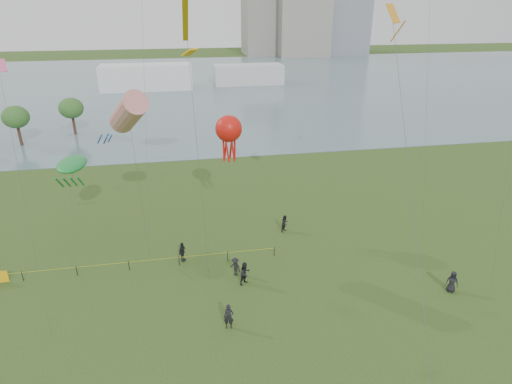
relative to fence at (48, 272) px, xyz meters
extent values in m
cube|color=slate|center=(15.76, 85.77, -0.53)|extent=(400.00, 120.00, 0.08)
cube|color=gray|center=(61.76, 147.77, 18.45)|extent=(20.00, 20.00, 38.00)
cube|color=gray|center=(47.76, 153.77, 13.45)|extent=(16.00, 18.00, 28.00)
cube|color=silver|center=(3.76, 80.77, 2.45)|extent=(22.00, 8.00, 6.00)
cube|color=silver|center=(29.76, 83.77, 1.95)|extent=(18.00, 7.00, 5.00)
cylinder|color=#3A231A|center=(-12.78, 36.99, 0.80)|extent=(0.44, 0.44, 2.71)
ellipsoid|color=#376728|center=(-12.78, 36.99, 3.84)|extent=(3.85, 3.85, 3.25)
cylinder|color=#3A231A|center=(-5.96, 41.75, 0.80)|extent=(0.44, 0.44, 2.70)
ellipsoid|color=#376728|center=(-5.96, 41.75, 3.83)|extent=(3.84, 3.84, 3.24)
cylinder|color=black|center=(-1.88, 0.00, -0.13)|extent=(0.07, 0.07, 0.85)
cylinder|color=black|center=(2.12, 0.00, -0.13)|extent=(0.07, 0.07, 0.85)
cylinder|color=black|center=(6.12, 0.00, -0.13)|extent=(0.07, 0.07, 0.85)
cylinder|color=black|center=(10.12, 0.00, -0.13)|extent=(0.07, 0.07, 0.85)
cylinder|color=black|center=(14.12, 0.00, -0.13)|extent=(0.07, 0.07, 0.85)
cylinder|color=black|center=(18.12, 0.00, -0.13)|extent=(0.07, 0.07, 0.85)
cylinder|color=gold|center=(6.12, 0.00, 0.19)|extent=(24.00, 0.03, 0.03)
imported|color=black|center=(15.06, -3.46, 0.38)|extent=(1.15, 1.10, 1.86)
imported|color=black|center=(14.47, -2.22, 0.23)|extent=(1.09, 1.15, 1.57)
imported|color=black|center=(10.42, 0.62, 0.31)|extent=(0.87, 1.09, 1.73)
imported|color=black|center=(30.04, -7.19, 0.31)|extent=(1.00, 0.91, 1.72)
imported|color=black|center=(13.23, -8.10, 0.35)|extent=(0.73, 0.55, 1.81)
imported|color=black|center=(20.05, 4.04, 0.27)|extent=(1.01, 0.99, 1.64)
cylinder|color=#3F3F42|center=(12.10, 0.17, 10.35)|extent=(0.60, 4.71, 21.82)
cube|color=#F7AC0D|center=(11.81, -1.69, 18.86)|extent=(0.36, 6.98, 4.09)
cube|color=#F7AC0D|center=(11.81, -5.49, 16.76)|extent=(0.95, 0.95, 0.42)
cylinder|color=#3F3F42|center=(7.40, 2.41, 5.57)|extent=(0.36, 0.42, 12.26)
cylinder|color=red|center=(7.24, 2.60, 11.70)|extent=(3.78, 5.21, 3.91)
cylinder|color=#1A49B6|center=(5.84, 1.40, 10.10)|extent=(0.60, 1.13, 0.88)
cylinder|color=#1A49B6|center=(5.57, 1.78, 10.10)|extent=(0.60, 1.13, 0.88)
cylinder|color=#1A49B6|center=(5.12, 1.64, 10.10)|extent=(0.60, 1.13, 0.88)
cylinder|color=#1A49B6|center=(5.12, 1.17, 10.10)|extent=(0.60, 1.13, 0.88)
cylinder|color=#1A49B6|center=(5.57, 1.02, 10.10)|extent=(0.60, 1.13, 0.88)
cylinder|color=#3F3F42|center=(1.55, 3.28, 3.09)|extent=(0.33, 5.36, 7.31)
ellipsoid|color=#177E2E|center=(1.70, 5.95, 6.74)|extent=(2.37, 4.27, 0.83)
cylinder|color=#177E2E|center=(0.90, 4.35, 5.74)|extent=(0.16, 1.79, 1.54)
cylinder|color=#177E2E|center=(1.45, 4.35, 5.74)|extent=(0.16, 1.79, 1.54)
cylinder|color=#177E2E|center=(2.00, 4.35, 5.74)|extent=(0.16, 1.79, 1.54)
cylinder|color=#177E2E|center=(2.55, 4.35, 5.74)|extent=(0.16, 1.79, 1.54)
cylinder|color=#3F3F42|center=(16.92, 1.66, 4.35)|extent=(3.60, 7.78, 9.82)
sphere|color=red|center=(15.13, 5.53, 9.25)|extent=(2.34, 2.34, 2.34)
cylinder|color=red|center=(15.63, 5.53, 7.65)|extent=(0.18, 0.54, 2.60)
cylinder|color=red|center=(15.38, 5.97, 7.65)|extent=(0.49, 0.36, 2.61)
cylinder|color=red|center=(14.88, 5.97, 7.65)|extent=(0.49, 0.36, 2.61)
cylinder|color=red|center=(14.63, 5.53, 7.65)|extent=(0.18, 0.54, 2.60)
cylinder|color=red|center=(14.88, 5.10, 7.65)|extent=(0.49, 0.36, 2.61)
cylinder|color=red|center=(15.38, 5.10, 7.65)|extent=(0.49, 0.36, 2.61)
cylinder|color=#3F3F42|center=(23.59, -10.57, 9.04)|extent=(2.21, 14.39, 19.21)
cube|color=orange|center=(24.68, -3.39, 18.64)|extent=(1.40, 1.40, 1.15)
cylinder|color=orange|center=(24.68, -4.29, 17.64)|extent=(0.08, 1.58, 1.35)
camera|label=1|loc=(10.98, -30.42, 19.24)|focal=30.00mm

